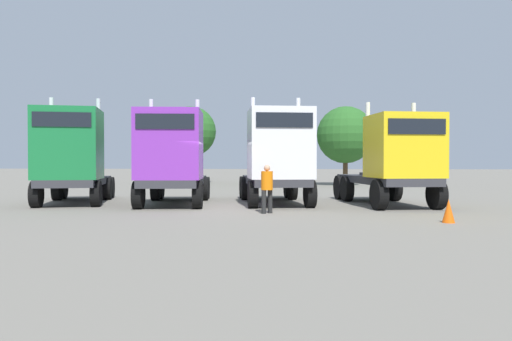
% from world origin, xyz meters
% --- Properties ---
extents(ground, '(200.00, 200.00, 0.00)m').
position_xyz_m(ground, '(0.00, 0.00, 0.00)').
color(ground, slate).
extents(semi_truck_green, '(4.03, 6.31, 4.46)m').
position_xyz_m(semi_truck_green, '(-6.19, 0.66, 2.01)').
color(semi_truck_green, '#333338').
rests_on(semi_truck_green, ground).
extents(semi_truck_purple, '(3.40, 6.56, 4.33)m').
position_xyz_m(semi_truck_purple, '(-1.95, 0.53, 1.95)').
color(semi_truck_purple, '#333338').
rests_on(semi_truck_purple, ground).
extents(semi_truck_white, '(3.70, 6.65, 4.41)m').
position_xyz_m(semi_truck_white, '(2.20, 1.27, 1.95)').
color(semi_truck_white, '#333338').
rests_on(semi_truck_white, ground).
extents(semi_truck_yellow, '(3.77, 6.71, 4.12)m').
position_xyz_m(semi_truck_yellow, '(6.81, 1.12, 1.83)').
color(semi_truck_yellow, '#333338').
rests_on(semi_truck_yellow, ground).
extents(visitor_in_hivis, '(0.57, 0.57, 1.66)m').
position_xyz_m(visitor_in_hivis, '(2.02, -1.82, 0.96)').
color(visitor_in_hivis, black).
rests_on(visitor_in_hivis, ground).
extents(traffic_cone_near, '(0.36, 0.36, 0.68)m').
position_xyz_m(traffic_cone_near, '(7.43, -3.78, 0.34)').
color(traffic_cone_near, '#F2590C').
rests_on(traffic_cone_near, ground).
extents(oak_far_left, '(4.14, 4.14, 6.35)m').
position_xyz_m(oak_far_left, '(-6.06, 20.82, 4.26)').
color(oak_far_left, '#4C3823').
rests_on(oak_far_left, ground).
extents(oak_far_centre, '(3.37, 3.37, 5.17)m').
position_xyz_m(oak_far_centre, '(1.08, 18.88, 3.47)').
color(oak_far_centre, '#4C3823').
rests_on(oak_far_centre, ground).
extents(oak_far_right, '(4.24, 4.24, 5.89)m').
position_xyz_m(oak_far_right, '(6.31, 18.11, 3.76)').
color(oak_far_right, '#4C3823').
rests_on(oak_far_right, ground).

